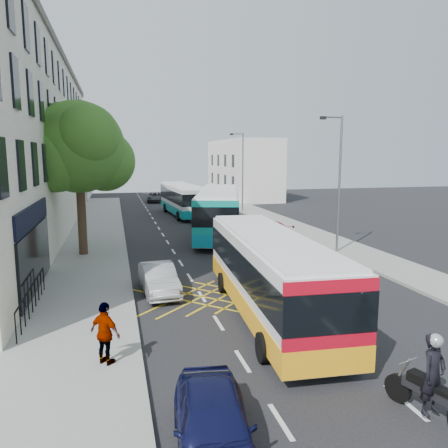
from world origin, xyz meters
TOP-DOWN VIEW (x-y plane):
  - ground at (0.00, 0.00)m, footprint 120.00×120.00m
  - pavement_left at (-8.50, 15.00)m, footprint 5.00×70.00m
  - pavement_right at (7.50, 15.00)m, footprint 3.00×70.00m
  - terrace_main at (-14.00, 24.49)m, footprint 8.30×45.00m
  - terrace_far at (-14.00, 55.00)m, footprint 8.00×20.00m
  - building_right at (11.00, 48.00)m, footprint 6.00×18.00m
  - street_tree at (-8.51, 14.97)m, footprint 6.30×5.70m
  - lamp_near at (6.20, 12.00)m, footprint 1.45×0.15m
  - lamp_far at (6.20, 32.00)m, footprint 1.45×0.15m
  - railings at (-9.70, 5.30)m, footprint 0.08×5.60m
  - bus_near at (-1.19, 3.31)m, footprint 3.21×10.95m
  - bus_mid at (0.72, 19.31)m, footprint 5.96×12.51m
  - bus_far at (-0.08, 31.26)m, footprint 3.25×10.97m
  - motorbike at (0.09, -3.70)m, footprint 0.91×2.21m
  - parked_car_blue at (-4.90, -3.71)m, footprint 2.02×4.03m
  - parked_car_silver at (-4.90, 6.93)m, footprint 1.58×3.91m
  - red_hatchback at (3.89, 17.27)m, footprint 2.20×4.71m
  - distant_car_grey at (-1.60, 44.60)m, footprint 2.32×4.54m
  - distant_car_silver at (2.50, 40.63)m, footprint 1.76×3.58m
  - pedestrian_far at (-7.00, 0.49)m, footprint 1.05×1.03m

SIDE VIEW (x-z plane):
  - ground at x=0.00m, z-range 0.00..0.00m
  - pavement_left at x=-8.50m, z-range 0.00..0.15m
  - pavement_right at x=7.50m, z-range 0.00..0.15m
  - distant_car_silver at x=2.50m, z-range 0.00..1.17m
  - distant_car_grey at x=-1.60m, z-range 0.00..1.23m
  - parked_car_silver at x=-4.90m, z-range 0.00..1.26m
  - parked_car_blue at x=-4.90m, z-range 0.00..1.32m
  - red_hatchback at x=3.89m, z-range 0.00..1.33m
  - railings at x=-9.70m, z-range 0.15..1.29m
  - motorbike at x=0.09m, z-range -0.06..1.96m
  - pedestrian_far at x=-7.00m, z-range 0.15..1.92m
  - bus_near at x=-1.19m, z-range 0.08..3.12m
  - bus_far at x=-0.08m, z-range 0.08..3.12m
  - bus_mid at x=0.72m, z-range 0.09..3.52m
  - building_right at x=11.00m, z-range 0.00..8.00m
  - lamp_near at x=6.20m, z-range 0.62..8.62m
  - lamp_far at x=6.20m, z-range 0.62..8.62m
  - terrace_far at x=-14.00m, z-range 0.00..10.00m
  - street_tree at x=-8.51m, z-range 1.89..10.69m
  - terrace_main at x=-14.00m, z-range 0.01..13.51m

